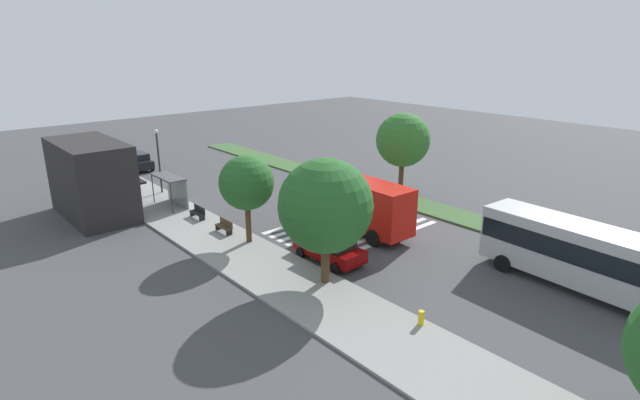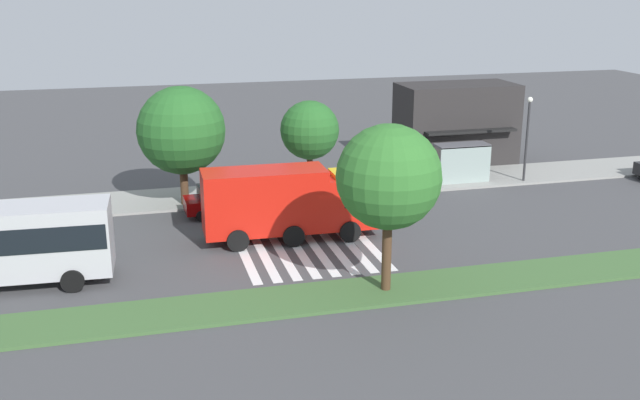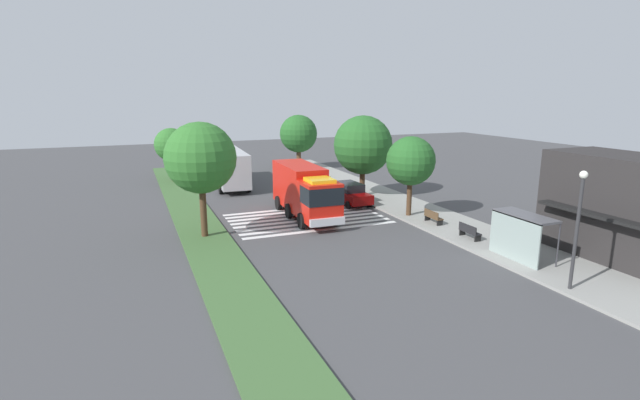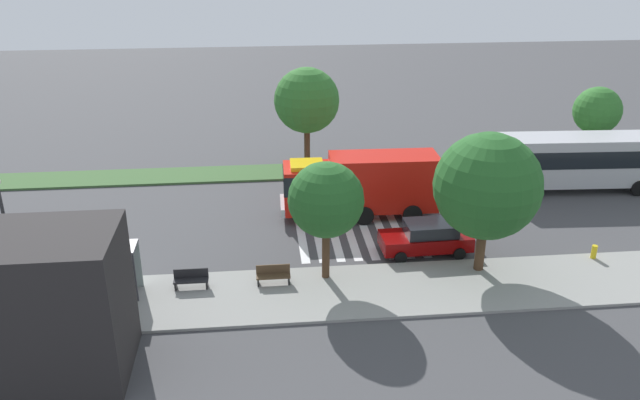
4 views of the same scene
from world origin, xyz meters
TOP-DOWN VIEW (x-y plane):
  - ground_plane at (0.00, 0.00)m, footprint 120.00×120.00m
  - sidewalk at (0.00, 8.51)m, footprint 60.00×4.75m
  - median_strip at (0.00, -7.64)m, footprint 60.00×3.00m
  - crosswalk at (-2.02, 0.00)m, footprint 6.75×11.05m
  - fire_truck at (-2.32, 0.00)m, footprint 9.12×2.86m
  - parked_car_west at (-5.19, 4.93)m, footprint 4.72×2.24m
  - transit_bus at (-16.75, -2.76)m, footprint 11.16×3.27m
  - bus_stop_shelter at (10.66, 7.47)m, footprint 3.50×1.40m
  - bench_near_shelter at (6.66, 7.49)m, footprint 1.60×0.50m
  - bench_west_of_shelter at (2.84, 7.49)m, footprint 1.60×0.50m
  - street_lamp at (14.70, 6.74)m, footprint 0.36×0.36m
  - storefront_building at (12.59, 12.94)m, footprint 8.26×4.93m
  - sidewalk_tree_far_west at (-23.94, 7.14)m, footprint 4.42×4.42m
  - sidewalk_tree_west at (-7.26, 7.14)m, footprint 5.07×5.07m
  - sidewalk_tree_center at (0.32, 7.14)m, footprint 3.54×3.54m
  - median_tree_far_west at (-20.53, -7.64)m, footprint 3.32×3.32m
  - median_tree_west at (-0.02, -7.64)m, footprint 4.37×4.37m
  - fire_hydrant at (-13.46, 6.64)m, footprint 0.28×0.28m

SIDE VIEW (x-z plane):
  - ground_plane at x=0.00m, z-range 0.00..0.00m
  - crosswalk at x=-2.02m, z-range 0.00..0.01m
  - sidewalk at x=0.00m, z-range 0.00..0.14m
  - median_strip at x=0.00m, z-range 0.00..0.14m
  - fire_hydrant at x=-13.46m, z-range 0.14..0.84m
  - bench_near_shelter at x=6.66m, z-range 0.14..1.04m
  - bench_west_of_shelter at x=2.84m, z-range 0.14..1.04m
  - parked_car_west at x=-5.19m, z-range 0.02..1.74m
  - bus_stop_shelter at x=10.66m, z-range 0.66..3.12m
  - fire_truck at x=-2.32m, z-range 0.19..3.92m
  - transit_bus at x=-16.75m, z-range 0.33..3.90m
  - storefront_building at x=12.59m, z-range 0.00..5.73m
  - street_lamp at x=14.70m, z-range 0.68..6.20m
  - median_tree_far_west at x=-20.53m, z-range 1.14..6.51m
  - sidewalk_tree_center at x=0.32m, z-range 1.25..7.05m
  - sidewalk_tree_far_west at x=-23.94m, z-range 1.04..7.31m
  - sidewalk_tree_west at x=-7.26m, z-range 1.06..8.00m
  - median_tree_west at x=-0.02m, z-range 1.51..8.65m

